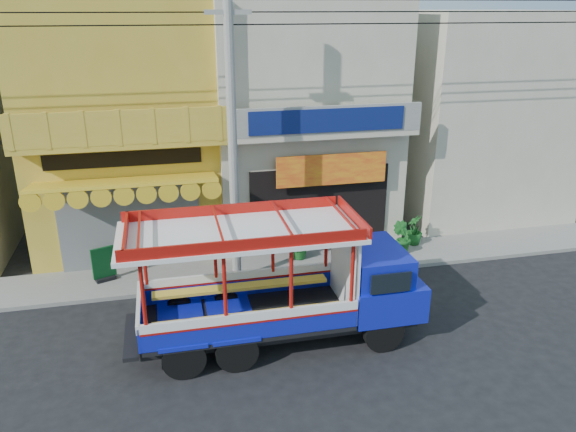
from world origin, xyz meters
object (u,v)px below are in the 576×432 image
object	(u,v)px
songthaew_truck	(298,282)
green_sign	(104,267)
potted_plant_a	(300,246)
potted_plant_c	(414,230)
utility_pole	(237,114)
potted_plant_b	(402,238)

from	to	relation	value
songthaew_truck	green_sign	distance (m)	6.46
potted_plant_a	potted_plant_c	xyz separation A→B (m)	(4.05, 0.25, 0.08)
potted_plant_a	green_sign	bearing A→B (deg)	158.85
utility_pole	potted_plant_b	xyz separation A→B (m)	(5.38, 0.68, -4.38)
utility_pole	potted_plant_a	distance (m)	5.03
utility_pole	green_sign	distance (m)	6.04
green_sign	potted_plant_a	world-z (taller)	green_sign
green_sign	potted_plant_c	bearing A→B (deg)	2.55
songthaew_truck	potted_plant_a	bearing A→B (deg)	75.17
green_sign	potted_plant_a	xyz separation A→B (m)	(6.00, 0.20, -0.01)
utility_pole	songthaew_truck	xyz separation A→B (m)	(0.88, -3.33, -3.46)
potted_plant_b	green_sign	bearing A→B (deg)	38.29
green_sign	potted_plant_b	xyz separation A→B (m)	(9.35, -0.14, 0.10)
songthaew_truck	potted_plant_c	size ratio (longest dim) A/B	6.90
songthaew_truck	potted_plant_b	xyz separation A→B (m)	(4.50, 4.01, -0.92)
utility_pole	songthaew_truck	bearing A→B (deg)	-75.11
green_sign	potted_plant_a	bearing A→B (deg)	1.93
potted_plant_a	potted_plant_c	world-z (taller)	potted_plant_c
potted_plant_c	utility_pole	bearing A→B (deg)	-58.36
utility_pole	potted_plant_b	distance (m)	6.97
utility_pole	potted_plant_a	bearing A→B (deg)	26.62
potted_plant_b	potted_plant_c	xyz separation A→B (m)	(0.70, 0.58, -0.02)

